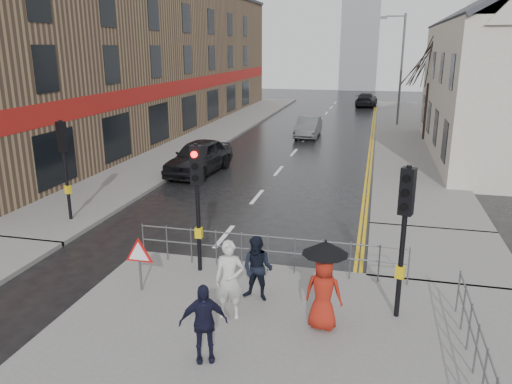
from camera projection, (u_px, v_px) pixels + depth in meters
The scene contains 23 objects.
ground at pixel (190, 277), 13.12m from camera, with size 120.00×120.00×0.00m, color black.
near_pavement at pixel (276, 373), 9.16m from camera, with size 10.00×9.00×0.14m, color #605E5B.
left_pavement at pixel (220, 129), 36.03m from camera, with size 4.00×44.00×0.14m, color #605E5B.
right_pavement at pixel (405, 132), 34.95m from camera, with size 4.00×40.00×0.14m, color #605E5B.
pavement_bridge_right at pixel (439, 254), 14.43m from camera, with size 4.00×4.20×0.14m, color #605E5B.
building_left_terrace at pixel (139, 59), 34.96m from camera, with size 8.00×42.00×10.00m, color brown.
church_tower at pixel (361, 22), 68.08m from camera, with size 5.00×5.00×18.00m, color gray.
traffic_signal_near_left at pixel (197, 186), 12.57m from camera, with size 0.28×0.27×3.40m.
traffic_signal_near_right at pixel (405, 216), 10.32m from camera, with size 0.34×0.33×3.40m.
traffic_signal_far_left at pixel (64, 153), 16.48m from camera, with size 0.34×0.33×3.40m.
guard_railing_front at pixel (268, 245), 13.00m from camera, with size 7.14×0.04×1.00m.
guard_railing_side at pixel (478, 339), 8.85m from camera, with size 0.04×4.54×1.00m.
warning_sign at pixel (139, 256), 11.89m from camera, with size 0.80×0.07×1.35m.
street_lamp at pixel (399, 62), 36.60m from camera, with size 1.83×0.25×8.00m.
tree_near at pixel (431, 58), 30.50m from camera, with size 2.40×2.40×6.58m.
tree_far at pixel (428, 66), 38.05m from camera, with size 2.40×2.40×5.64m.
pedestrian_a at pixel (229, 280), 10.71m from camera, with size 0.64×0.42×1.75m, color #BABAB5.
pedestrian_b at pixel (258, 269), 11.49m from camera, with size 0.75×0.59×1.55m, color black.
pedestrian_with_umbrella at pixel (324, 280), 10.22m from camera, with size 0.96×0.96×1.95m.
pedestrian_d at pixel (203, 323), 9.24m from camera, with size 0.91×0.38×1.55m, color black.
car_parked at pixel (199, 157), 23.67m from camera, with size 1.88×4.67×1.59m, color black.
car_mid at pixel (308, 127), 33.28m from camera, with size 1.40×4.02×1.33m, color #494C4E.
car_far at pixel (366, 100), 50.32m from camera, with size 1.88×4.63×1.34m, color black.
Camera 1 is at (4.50, -11.22, 5.84)m, focal length 35.00 mm.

